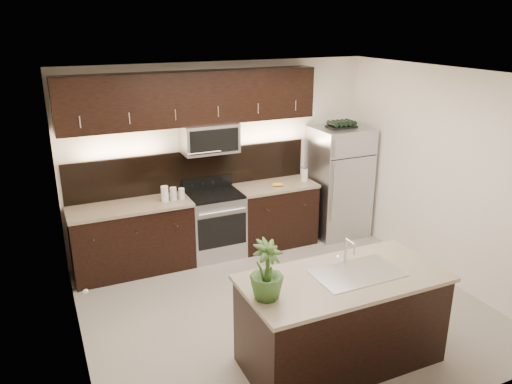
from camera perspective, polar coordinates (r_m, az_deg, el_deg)
ground at (r=6.07m, az=3.23°, el=-13.06°), size 4.50×4.50×0.00m
room_walls at (r=5.29m, az=2.69°, el=2.21°), size 4.52×4.02×2.71m
counter_run at (r=7.09m, az=-6.31°, el=-3.93°), size 3.51×0.65×0.94m
upper_fixtures at (r=6.77m, az=-7.01°, el=9.69°), size 3.49×0.40×1.66m
island at (r=5.07m, az=9.70°, el=-14.14°), size 1.96×0.96×0.94m
sink_faucet at (r=4.91m, az=11.43°, el=-8.88°), size 0.84×0.50×0.28m
refrigerator at (r=7.83m, az=9.38°, el=1.16°), size 0.82×0.74×1.71m
wine_rack at (r=7.60m, az=9.74°, el=7.63°), size 0.42×0.26×0.10m
plant at (r=4.30m, az=1.23°, el=-8.96°), size 0.39×0.39×0.53m
canisters at (r=6.74m, az=-9.67°, el=-0.20°), size 0.32×0.10×0.21m
french_press at (r=7.47m, az=5.56°, el=2.04°), size 0.10×0.10×0.29m
bananas at (r=7.24m, az=2.14°, el=0.87°), size 0.19×0.16×0.05m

